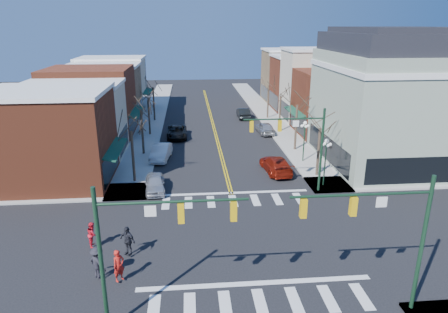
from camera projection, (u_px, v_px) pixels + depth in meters
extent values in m
plane|color=black|center=(244.00, 240.00, 26.30)|extent=(160.00, 160.00, 0.00)
cube|color=#9E9B93|center=(142.00, 151.00, 44.43)|extent=(3.50, 70.00, 0.15)
cube|color=#9E9B93|center=(295.00, 147.00, 45.91)|extent=(3.50, 70.00, 0.15)
cube|color=maroon|center=(50.00, 139.00, 34.82)|extent=(10.00, 8.50, 8.00)
cube|color=beige|center=(74.00, 121.00, 42.23)|extent=(10.00, 7.00, 7.50)
cube|color=maroon|center=(91.00, 103.00, 49.62)|extent=(10.00, 9.00, 8.50)
cube|color=#967953|center=(104.00, 94.00, 57.53)|extent=(10.00, 7.50, 7.80)
cube|color=beige|center=(113.00, 85.00, 64.79)|extent=(10.00, 8.00, 8.20)
cube|color=maroon|center=(337.00, 103.00, 50.67)|extent=(10.00, 8.50, 8.00)
cube|color=beige|center=(319.00, 86.00, 57.68)|extent=(10.00, 7.00, 10.00)
cube|color=maroon|center=(304.00, 84.00, 65.00)|extent=(10.00, 8.00, 8.50)
cube|color=#967953|center=(292.00, 76.00, 72.48)|extent=(10.00, 8.00, 9.00)
cube|color=gray|center=(389.00, 109.00, 39.66)|extent=(12.00, 14.00, 11.00)
cube|color=white|center=(395.00, 67.00, 38.36)|extent=(12.25, 14.25, 0.50)
cube|color=black|center=(398.00, 42.00, 37.63)|extent=(11.40, 13.40, 1.80)
cube|color=black|center=(400.00, 30.00, 37.28)|extent=(9.80, 11.80, 0.60)
cylinder|color=#14331E|center=(101.00, 263.00, 17.55)|extent=(0.20, 0.20, 7.20)
cylinder|color=#14331E|center=(173.00, 202.00, 16.93)|extent=(6.50, 0.12, 0.12)
cube|color=gold|center=(181.00, 213.00, 17.14)|extent=(0.28, 0.28, 0.90)
cube|color=gold|center=(234.00, 211.00, 17.33)|extent=(0.28, 0.28, 0.90)
cylinder|color=#14331E|center=(422.00, 247.00, 18.80)|extent=(0.20, 0.20, 7.20)
cylinder|color=#14331E|center=(362.00, 195.00, 17.64)|extent=(6.50, 0.12, 0.12)
cube|color=gold|center=(353.00, 206.00, 17.78)|extent=(0.28, 0.28, 0.90)
cube|color=gold|center=(303.00, 208.00, 17.59)|extent=(0.28, 0.28, 0.90)
cylinder|color=#14331E|center=(321.00, 151.00, 32.78)|extent=(0.20, 0.20, 7.20)
cylinder|color=#14331E|center=(284.00, 119.00, 31.62)|extent=(6.50, 0.12, 0.12)
cube|color=gold|center=(280.00, 126.00, 31.76)|extent=(0.28, 0.28, 0.90)
cube|color=gold|center=(252.00, 126.00, 31.57)|extent=(0.28, 0.28, 0.90)
cylinder|color=#14331E|center=(325.00, 165.00, 34.39)|extent=(0.12, 0.12, 4.00)
sphere|color=white|center=(327.00, 141.00, 33.71)|extent=(0.36, 0.36, 0.36)
cylinder|color=#14331E|center=(304.00, 144.00, 40.53)|extent=(0.12, 0.12, 4.00)
sphere|color=white|center=(305.00, 123.00, 39.85)|extent=(0.36, 0.36, 0.36)
cylinder|color=#382B21|center=(133.00, 157.00, 35.23)|extent=(0.24, 0.24, 4.76)
cylinder|color=#382B21|center=(142.00, 132.00, 42.74)|extent=(0.24, 0.24, 5.04)
cylinder|color=#382B21|center=(149.00, 118.00, 50.38)|extent=(0.24, 0.24, 4.55)
cylinder|color=#382B21|center=(154.00, 104.00, 57.88)|extent=(0.24, 0.24, 4.90)
cylinder|color=#382B21|center=(318.00, 153.00, 36.67)|extent=(0.24, 0.24, 4.62)
cylinder|color=#382B21|center=(296.00, 128.00, 44.14)|extent=(0.24, 0.24, 5.18)
cylinder|color=#382B21|center=(280.00, 114.00, 51.76)|extent=(0.24, 0.24, 4.83)
cylinder|color=#382B21|center=(268.00, 102.00, 59.29)|extent=(0.24, 0.24, 4.97)
imported|color=#BBBCC0|center=(155.00, 183.00, 33.85)|extent=(1.99, 4.20, 1.39)
imported|color=silver|center=(161.00, 152.00, 41.74)|extent=(2.27, 4.96, 1.58)
imported|color=black|center=(177.00, 132.00, 49.79)|extent=(2.44, 5.21, 1.44)
imported|color=maroon|center=(276.00, 165.00, 38.15)|extent=(2.62, 5.49, 1.54)
imported|color=#ACACB0|center=(265.00, 128.00, 51.55)|extent=(2.15, 4.62, 1.53)
imported|color=black|center=(243.00, 113.00, 60.09)|extent=(1.65, 4.69, 1.54)
imported|color=red|center=(119.00, 266.00, 21.70)|extent=(0.79, 0.79, 1.85)
imported|color=red|center=(93.00, 234.00, 25.15)|extent=(0.75, 0.90, 1.64)
imported|color=black|center=(127.00, 240.00, 24.18)|extent=(1.17, 1.00, 1.88)
imported|color=black|center=(97.00, 263.00, 21.94)|extent=(1.37, 1.35, 1.89)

